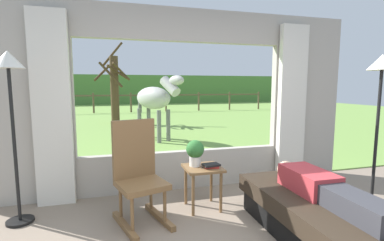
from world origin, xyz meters
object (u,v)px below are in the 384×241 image
object	(u,v)px
floor_lamp_left	(10,86)
reclining_person	(322,188)
book_stack	(211,166)
pasture_tree	(114,87)
recliner_sofa	(317,216)
horse	(155,99)
side_table	(203,174)
potted_plant	(195,151)
rocking_chair	(138,173)
floor_lamp_right	(381,85)

from	to	relation	value
floor_lamp_left	reclining_person	bearing A→B (deg)	-21.98
book_stack	pasture_tree	bearing A→B (deg)	97.01
recliner_sofa	horse	bearing A→B (deg)	99.55
recliner_sofa	reclining_person	xyz separation A→B (m)	(-0.00, -0.05, 0.30)
reclining_person	floor_lamp_left	xyz separation A→B (m)	(-2.93, 1.18, 0.97)
side_table	book_stack	world-z (taller)	book_stack
recliner_sofa	potted_plant	world-z (taller)	potted_plant
reclining_person	pasture_tree	distance (m)	9.61
rocking_chair	horse	xyz separation A→B (m)	(0.85, 4.50, 0.61)
rocking_chair	pasture_tree	size ratio (longest dim) A/B	0.35
reclining_person	book_stack	xyz separation A→B (m)	(-0.80, 0.93, 0.02)
recliner_sofa	rocking_chair	xyz separation A→B (m)	(-1.66, 0.83, 0.33)
floor_lamp_left	pasture_tree	bearing A→B (deg)	82.43
side_table	potted_plant	size ratio (longest dim) A/B	1.63
potted_plant	floor_lamp_left	xyz separation A→B (m)	(-1.96, 0.13, 0.79)
floor_lamp_left	pasture_tree	size ratio (longest dim) A/B	0.57
side_table	pasture_tree	world-z (taller)	pasture_tree
rocking_chair	side_table	distance (m)	0.80
horse	pasture_tree	size ratio (longest dim) A/B	0.53
rocking_chair	potted_plant	world-z (taller)	rocking_chair
recliner_sofa	rocking_chair	bearing A→B (deg)	154.33
book_stack	side_table	bearing A→B (deg)	144.29
potted_plant	book_stack	bearing A→B (deg)	-36.28
rocking_chair	pasture_tree	distance (m)	8.56
pasture_tree	floor_lamp_right	bearing A→B (deg)	-71.86
side_table	pasture_tree	size ratio (longest dim) A/B	0.16
reclining_person	book_stack	distance (m)	1.22
rocking_chair	book_stack	size ratio (longest dim) A/B	5.29
book_stack	pasture_tree	distance (m)	8.57
potted_plant	pasture_tree	xyz separation A→B (m)	(-0.87, 8.34, 0.75)
floor_lamp_left	rocking_chair	bearing A→B (deg)	-13.35
floor_lamp_left	floor_lamp_right	size ratio (longest dim) A/B	1.00
floor_lamp_left	floor_lamp_right	xyz separation A→B (m)	(4.03, -0.76, 0.00)
pasture_tree	floor_lamp_left	bearing A→B (deg)	-97.57
reclining_person	rocking_chair	size ratio (longest dim) A/B	1.28
floor_lamp_right	horse	bearing A→B (deg)	111.09
recliner_sofa	potted_plant	xyz separation A→B (m)	(-0.96, 1.00, 0.48)
potted_plant	floor_lamp_left	size ratio (longest dim) A/B	0.17
reclining_person	rocking_chair	bearing A→B (deg)	152.96
side_table	pasture_tree	bearing A→B (deg)	96.49
horse	reclining_person	bearing A→B (deg)	67.43
rocking_chair	book_stack	xyz separation A→B (m)	(0.87, 0.05, 0.00)
side_table	floor_lamp_right	world-z (taller)	floor_lamp_right
book_stack	pasture_tree	xyz separation A→B (m)	(-1.04, 8.46, 0.91)
reclining_person	pasture_tree	size ratio (longest dim) A/B	0.44
reclining_person	horse	xyz separation A→B (m)	(-0.81, 5.38, 0.63)
floor_lamp_right	reclining_person	bearing A→B (deg)	-158.99
floor_lamp_right	potted_plant	bearing A→B (deg)	163.08
recliner_sofa	floor_lamp_left	distance (m)	3.39
recliner_sofa	potted_plant	bearing A→B (deg)	134.73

